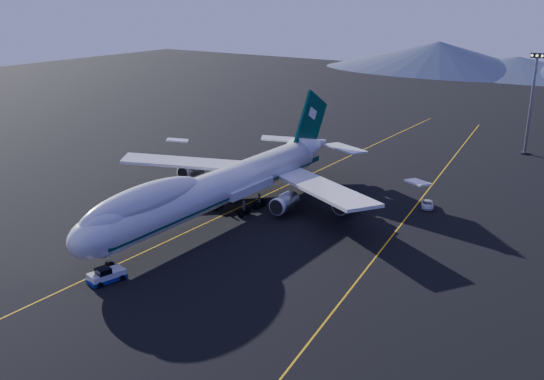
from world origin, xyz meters
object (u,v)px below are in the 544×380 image
Objects in this scene: pushback_tug at (107,276)px; boeing_747 at (220,186)px; service_van at (427,205)px; floodlight_mast at (531,104)px.

boeing_747 is at bearing 109.74° from pushback_tug.
service_van is at bearing 78.08° from pushback_tug.
service_van is 55.26m from floodlight_mast.
pushback_tug is at bearing -138.18° from service_van.
floodlight_mast is at bearing 87.14° from pushback_tug.
pushback_tug is 114.70m from floodlight_mast.
service_van is (27.00, 55.60, -0.06)m from pushback_tug.
floodlight_mast reaches higher than boeing_747.
floodlight_mast reaches higher than pushback_tug.
boeing_747 is 12.58× the size of pushback_tug.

